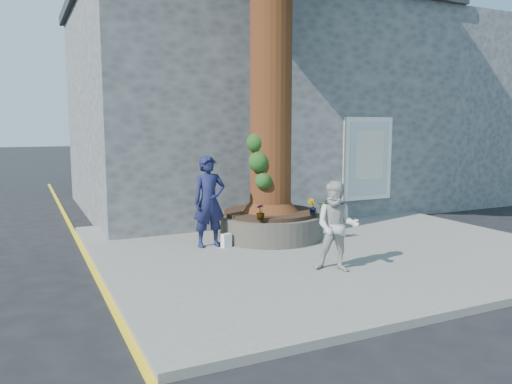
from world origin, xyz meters
name	(u,v)px	position (x,y,z in m)	size (l,w,h in m)	color
ground	(281,270)	(0.00, 0.00, 0.00)	(120.00, 120.00, 0.00)	black
pavement	(321,246)	(1.50, 1.00, 0.06)	(9.00, 8.00, 0.12)	slate
yellow_line	(97,277)	(-3.05, 1.00, 0.00)	(0.10, 30.00, 0.01)	yellow
stone_shop	(245,107)	(2.50, 7.20, 3.16)	(10.30, 8.30, 6.30)	#4F5255
neighbour_shop	(432,115)	(10.50, 7.20, 3.00)	(6.00, 8.00, 6.00)	#4F5255
planter	(270,224)	(0.80, 2.00, 0.41)	(2.30, 2.30, 0.60)	black
man	(209,202)	(-0.70, 1.79, 1.05)	(0.68, 0.44, 1.86)	#161A3E
woman	(337,226)	(0.65, -0.77, 0.89)	(0.75, 0.58, 1.54)	#B9B6B1
shopping_bag	(226,241)	(-0.42, 1.56, 0.26)	(0.20, 0.12, 0.28)	white
plant_a	(277,197)	(1.41, 2.85, 0.89)	(0.17, 0.12, 0.33)	gray
plant_b	(312,207)	(1.34, 1.15, 0.89)	(0.19, 0.19, 0.35)	gray
plant_c	(260,212)	(0.14, 1.15, 0.88)	(0.18, 0.18, 0.31)	gray
plant_d	(324,207)	(1.65, 1.15, 0.88)	(0.28, 0.25, 0.31)	gray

